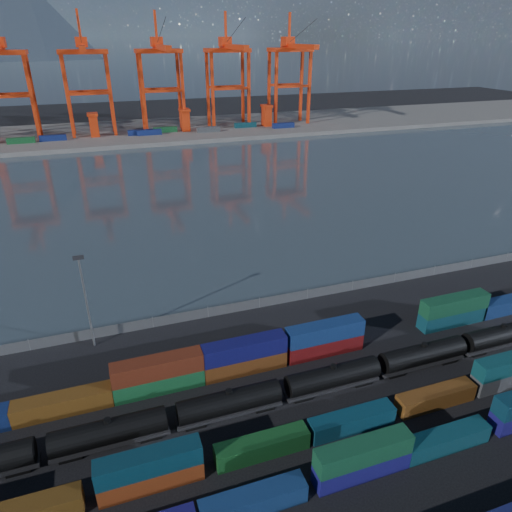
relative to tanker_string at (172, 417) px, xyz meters
name	(u,v)px	position (x,y,z in m)	size (l,w,h in m)	color
ground	(327,410)	(20.73, -3.47, -2.25)	(700.00, 700.00, 0.00)	black
harbor_water	(183,191)	(20.73, 101.53, -2.24)	(700.00, 700.00, 0.00)	#324049
far_quay	(145,132)	(20.73, 206.53, -1.25)	(700.00, 70.00, 2.00)	#514F4C
container_row_south	(298,484)	(11.62, -13.96, -0.49)	(114.28, 2.41, 5.14)	#424648
container_row_mid	(325,426)	(18.23, -7.41, -0.41)	(140.93, 2.41, 5.14)	#404346
container_row_north	(311,345)	(23.63, 8.15, -0.04)	(142.39, 2.63, 5.61)	navy
tanker_string	(172,417)	(0.00, 0.00, 0.00)	(123.07, 3.13, 4.48)	black
waterfront_fence	(259,303)	(20.73, 24.53, -1.24)	(160.12, 0.12, 2.20)	#595B5E
yard_light_mast	(86,297)	(-9.27, 22.53, 7.05)	(1.60, 0.40, 16.60)	slate
gantry_cranes	(123,62)	(13.23, 200.00, 33.25)	(197.27, 42.76, 57.91)	red
quay_containers	(125,134)	(9.73, 192.00, 1.05)	(172.58, 10.99, 2.60)	navy
straddle_carriers	(141,122)	(18.23, 196.53, 5.57)	(140.00, 7.00, 11.10)	red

